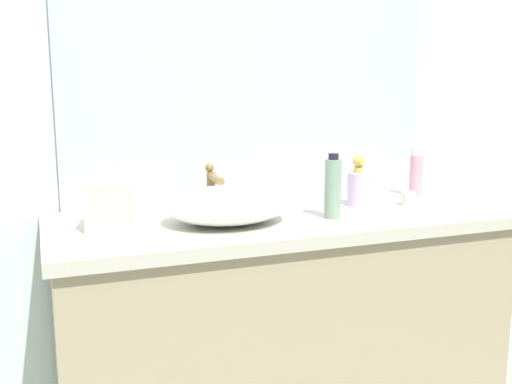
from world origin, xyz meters
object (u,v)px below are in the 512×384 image
object	(u,v)px
tissue_box	(109,203)
perfume_bottle	(333,188)
sink_basin	(228,205)
lotion_bottle	(416,173)
soap_dispenser	(358,185)
candle_jar	(408,198)

from	to	relation	value
tissue_box	perfume_bottle	bearing A→B (deg)	-8.11
sink_basin	tissue_box	world-z (taller)	tissue_box
sink_basin	perfume_bottle	size ratio (longest dim) A/B	1.88
lotion_bottle	tissue_box	bearing A→B (deg)	-174.00
lotion_bottle	tissue_box	distance (m)	1.08
soap_dispenser	sink_basin	bearing A→B (deg)	-170.40
lotion_bottle	perfume_bottle	size ratio (longest dim) A/B	0.87
tissue_box	lotion_bottle	bearing A→B (deg)	6.00
tissue_box	candle_jar	xyz separation A→B (m)	(0.95, -0.02, -0.05)
soap_dispenser	tissue_box	xyz separation A→B (m)	(-0.80, -0.04, 0.01)
sink_basin	perfume_bottle	distance (m)	0.32
perfume_bottle	lotion_bottle	bearing A→B (deg)	25.31
candle_jar	lotion_bottle	bearing A→B (deg)	48.09
lotion_bottle	candle_jar	size ratio (longest dim) A/B	3.69
sink_basin	perfume_bottle	bearing A→B (deg)	-8.99
perfume_bottle	tissue_box	distance (m)	0.65
tissue_box	candle_jar	bearing A→B (deg)	-1.04
lotion_bottle	candle_jar	distance (m)	0.18
soap_dispenser	lotion_bottle	distance (m)	0.28
lotion_bottle	perfume_bottle	world-z (taller)	perfume_bottle
candle_jar	tissue_box	bearing A→B (deg)	178.96
sink_basin	lotion_bottle	bearing A→B (deg)	11.77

